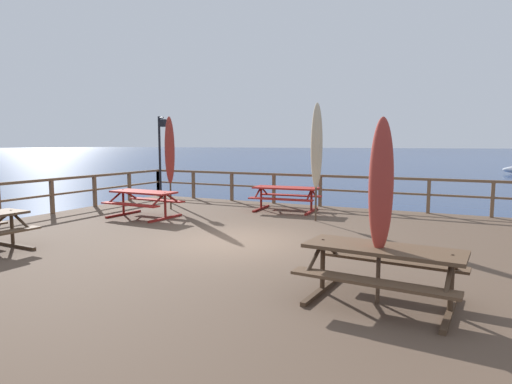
{
  "coord_description": "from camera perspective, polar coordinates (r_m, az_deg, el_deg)",
  "views": [
    {
      "loc": [
        4.46,
        -8.28,
        2.96
      ],
      "look_at": [
        0.0,
        0.92,
        1.82
      ],
      "focal_mm": 30.41,
      "sensor_mm": 36.0,
      "label": 1
    }
  ],
  "objects": [
    {
      "name": "lamp_post_hooked",
      "position": [
        17.29,
        -12.4,
        6.12
      ],
      "size": [
        0.59,
        0.47,
        3.2
      ],
      "color": "black",
      "rests_on": "wooden_deck"
    },
    {
      "name": "railing_side_left",
      "position": [
        14.16,
        -27.98,
        -0.05
      ],
      "size": [
        0.1,
        12.04,
        1.09
      ],
      "color": "brown",
      "rests_on": "wooden_deck"
    },
    {
      "name": "picnic_table_back_left",
      "position": [
        6.13,
        16.32,
        -8.8
      ],
      "size": [
        2.16,
        1.55,
        0.78
      ],
      "color": "brown",
      "rests_on": "wooden_deck"
    },
    {
      "name": "wooden_deck",
      "position": [
        9.74,
        -2.39,
        -8.8
      ],
      "size": [
        14.18,
        12.24,
        0.82
      ],
      "primitive_type": "cube",
      "color": "brown",
      "rests_on": "ground"
    },
    {
      "name": "picnic_table_back_right",
      "position": [
        13.88,
        3.94,
        -0.18
      ],
      "size": [
        2.15,
        1.56,
        0.78
      ],
      "color": "maroon",
      "rests_on": "wooden_deck"
    },
    {
      "name": "patio_umbrella_short_front",
      "position": [
        5.92,
        16.12,
        0.73
      ],
      "size": [
        0.32,
        0.32,
        2.5
      ],
      "color": "#4C3828",
      "rests_on": "wooden_deck"
    },
    {
      "name": "patio_umbrella_tall_back_right",
      "position": [
        12.03,
        7.98,
        5.95
      ],
      "size": [
        0.32,
        0.32,
        3.25
      ],
      "color": "#4C3828",
      "rests_on": "wooden_deck"
    },
    {
      "name": "patio_umbrella_tall_mid_left",
      "position": [
        14.39,
        -11.29,
        5.36
      ],
      "size": [
        0.32,
        0.32,
        3.02
      ],
      "color": "#4C3828",
      "rests_on": "wooden_deck"
    },
    {
      "name": "railing_waterside_far",
      "position": [
        14.99,
        8.46,
        0.95
      ],
      "size": [
        13.98,
        0.1,
        1.09
      ],
      "color": "brown",
      "rests_on": "wooden_deck"
    },
    {
      "name": "ground_plane",
      "position": [
        9.86,
        -2.37,
        -11.09
      ],
      "size": [
        600.0,
        600.0,
        0.0
      ],
      "primitive_type": "plane",
      "color": "navy"
    },
    {
      "name": "picnic_table_mid_left",
      "position": [
        13.08,
        -14.58,
        -0.78
      ],
      "size": [
        2.01,
        1.47,
        0.78
      ],
      "color": "maroon",
      "rests_on": "wooden_deck"
    }
  ]
}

